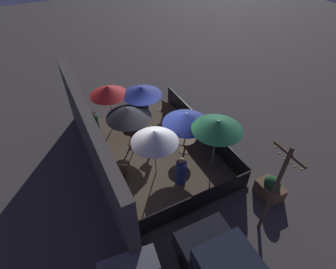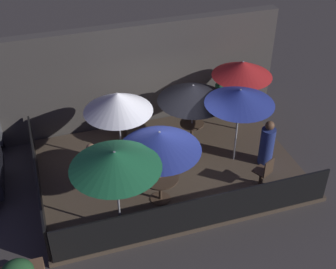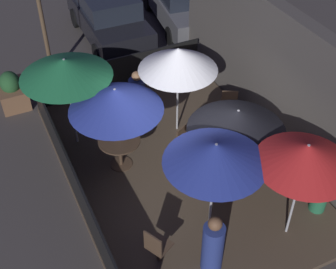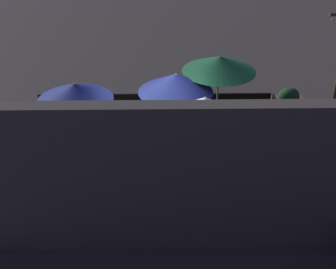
{
  "view_description": "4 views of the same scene",
  "coord_description": "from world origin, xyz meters",
  "px_view_note": "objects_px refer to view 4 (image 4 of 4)",
  "views": [
    {
      "loc": [
        -7.94,
        3.47,
        8.57
      ],
      "look_at": [
        -0.47,
        -0.36,
        1.32
      ],
      "focal_mm": 28.0,
      "sensor_mm": 36.0,
      "label": 1
    },
    {
      "loc": [
        -3.08,
        -9.67,
        8.52
      ],
      "look_at": [
        0.06,
        0.17,
        1.12
      ],
      "focal_mm": 50.0,
      "sensor_mm": 36.0,
      "label": 2
    },
    {
      "loc": [
        6.9,
        -3.48,
        7.73
      ],
      "look_at": [
        0.18,
        -0.32,
        1.31
      ],
      "focal_mm": 50.0,
      "sensor_mm": 36.0,
      "label": 3
    },
    {
      "loc": [
        -0.2,
        10.06,
        7.17
      ],
      "look_at": [
        -0.36,
        -0.16,
        1.01
      ],
      "focal_mm": 50.0,
      "sensor_mm": 36.0,
      "label": 4
    }
  ],
  "objects_px": {
    "dining_table_1": "(113,166)",
    "planter_box": "(288,104)",
    "patio_umbrella_0": "(176,83)",
    "patio_umbrella_4": "(205,108)",
    "patio_chair_2": "(78,123)",
    "patron_1": "(42,200)",
    "patio_chair_1": "(157,156)",
    "dining_table_0": "(175,125)",
    "patron_2": "(53,135)",
    "patio_umbrella_3": "(32,119)",
    "patron_0": "(235,144)",
    "patio_chair_0": "(192,196)",
    "patio_umbrella_2": "(75,92)",
    "patio_umbrella_1": "(109,123)",
    "patio_umbrella_5": "(219,64)"
  },
  "relations": [
    {
      "from": "patio_chair_0",
      "to": "patio_umbrella_2",
      "type": "bearing_deg",
      "value": -7.56
    },
    {
      "from": "planter_box",
      "to": "patio_chair_0",
      "type": "bearing_deg",
      "value": 55.27
    },
    {
      "from": "patio_umbrella_2",
      "to": "patio_umbrella_5",
      "type": "xyz_separation_m",
      "value": [
        -3.7,
        -1.62,
        0.03
      ]
    },
    {
      "from": "patron_0",
      "to": "patron_2",
      "type": "xyz_separation_m",
      "value": [
        4.78,
        -0.5,
        0.02
      ]
    },
    {
      "from": "dining_table_1",
      "to": "patio_chair_2",
      "type": "distance_m",
      "value": 2.59
    },
    {
      "from": "patio_chair_2",
      "to": "patio_umbrella_3",
      "type": "bearing_deg",
      "value": -36.98
    },
    {
      "from": "dining_table_0",
      "to": "patio_chair_1",
      "type": "bearing_deg",
      "value": 70.9
    },
    {
      "from": "patio_umbrella_2",
      "to": "patron_1",
      "type": "relative_size",
      "value": 1.71
    },
    {
      "from": "patio_umbrella_0",
      "to": "planter_box",
      "type": "height_order",
      "value": "patio_umbrella_0"
    },
    {
      "from": "patio_umbrella_4",
      "to": "patio_chair_2",
      "type": "xyz_separation_m",
      "value": [
        3.37,
        -2.05,
        -1.54
      ]
    },
    {
      "from": "patio_umbrella_3",
      "to": "dining_table_1",
      "type": "height_order",
      "value": "patio_umbrella_3"
    },
    {
      "from": "patio_chair_1",
      "to": "patron_2",
      "type": "distance_m",
      "value": 2.91
    },
    {
      "from": "patio_umbrella_2",
      "to": "dining_table_1",
      "type": "height_order",
      "value": "patio_umbrella_2"
    },
    {
      "from": "dining_table_0",
      "to": "dining_table_1",
      "type": "height_order",
      "value": "dining_table_1"
    },
    {
      "from": "patio_umbrella_5",
      "to": "dining_table_0",
      "type": "xyz_separation_m",
      "value": [
        1.21,
        0.69,
        -1.51
      ]
    },
    {
      "from": "dining_table_1",
      "to": "patio_chair_0",
      "type": "relative_size",
      "value": 0.86
    },
    {
      "from": "patio_umbrella_5",
      "to": "dining_table_1",
      "type": "xyz_separation_m",
      "value": [
        2.78,
        2.66,
        -1.52
      ]
    },
    {
      "from": "patio_umbrella_0",
      "to": "patron_1",
      "type": "bearing_deg",
      "value": 47.44
    },
    {
      "from": "patio_umbrella_4",
      "to": "patron_2",
      "type": "bearing_deg",
      "value": -16.94
    },
    {
      "from": "patio_chair_0",
      "to": "planter_box",
      "type": "height_order",
      "value": "patio_chair_0"
    },
    {
      "from": "patio_umbrella_4",
      "to": "patio_chair_1",
      "type": "relative_size",
      "value": 2.49
    },
    {
      "from": "patio_chair_1",
      "to": "patron_0",
      "type": "height_order",
      "value": "patron_0"
    },
    {
      "from": "patio_umbrella_3",
      "to": "planter_box",
      "type": "xyz_separation_m",
      "value": [
        -6.78,
        -4.07,
        -1.8
      ]
    },
    {
      "from": "dining_table_1",
      "to": "planter_box",
      "type": "distance_m",
      "value": 6.36
    },
    {
      "from": "patio_umbrella_5",
      "to": "patio_chair_1",
      "type": "xyz_separation_m",
      "value": [
        1.7,
        2.11,
        -1.61
      ]
    },
    {
      "from": "patron_1",
      "to": "patron_2",
      "type": "bearing_deg",
      "value": -163.04
    },
    {
      "from": "patio_umbrella_2",
      "to": "patio_chair_2",
      "type": "height_order",
      "value": "patio_umbrella_2"
    },
    {
      "from": "patio_umbrella_4",
      "to": "patio_chair_1",
      "type": "bearing_deg",
      "value": -15.68
    },
    {
      "from": "patio_chair_1",
      "to": "planter_box",
      "type": "xyz_separation_m",
      "value": [
        -4.07,
        -3.17,
        -0.2
      ]
    },
    {
      "from": "patron_1",
      "to": "planter_box",
      "type": "relative_size",
      "value": 1.31
    },
    {
      "from": "patio_umbrella_1",
      "to": "patio_chair_1",
      "type": "relative_size",
      "value": 2.2
    },
    {
      "from": "dining_table_0",
      "to": "patio_chair_0",
      "type": "distance_m",
      "value": 3.03
    },
    {
      "from": "patio_umbrella_4",
      "to": "patron_2",
      "type": "xyz_separation_m",
      "value": [
        3.88,
        -1.18,
        -1.41
      ]
    },
    {
      "from": "patio_umbrella_0",
      "to": "patio_umbrella_4",
      "type": "xyz_separation_m",
      "value": [
        -0.61,
        1.73,
        0.16
      ]
    },
    {
      "from": "patron_2",
      "to": "patio_umbrella_2",
      "type": "bearing_deg",
      "value": 156.17
    },
    {
      "from": "patio_chair_1",
      "to": "patio_chair_2",
      "type": "bearing_deg",
      "value": -64.79
    },
    {
      "from": "patio_umbrella_0",
      "to": "patio_chair_2",
      "type": "xyz_separation_m",
      "value": [
        2.76,
        -0.32,
        -1.37
      ]
    },
    {
      "from": "dining_table_0",
      "to": "planter_box",
      "type": "height_order",
      "value": "planter_box"
    },
    {
      "from": "patio_chair_1",
      "to": "patron_0",
      "type": "relative_size",
      "value": 0.68
    },
    {
      "from": "patio_umbrella_5",
      "to": "patio_chair_1",
      "type": "relative_size",
      "value": 2.52
    },
    {
      "from": "patio_umbrella_0",
      "to": "planter_box",
      "type": "xyz_separation_m",
      "value": [
        -3.58,
        -1.75,
        -1.57
      ]
    },
    {
      "from": "patio_umbrella_0",
      "to": "patio_chair_2",
      "type": "relative_size",
      "value": 2.34
    },
    {
      "from": "dining_table_0",
      "to": "patron_2",
      "type": "bearing_deg",
      "value": 9.6
    },
    {
      "from": "dining_table_0",
      "to": "patron_0",
      "type": "relative_size",
      "value": 0.7
    },
    {
      "from": "patio_umbrella_0",
      "to": "patron_1",
      "type": "xyz_separation_m",
      "value": [
        2.98,
        3.25,
        -1.25
      ]
    },
    {
      "from": "patio_chair_2",
      "to": "patron_2",
      "type": "bearing_deg",
      "value": -57.61
    },
    {
      "from": "patio_chair_1",
      "to": "patio_chair_2",
      "type": "height_order",
      "value": "patio_chair_1"
    },
    {
      "from": "patio_umbrella_4",
      "to": "patron_1",
      "type": "distance_m",
      "value": 4.15
    },
    {
      "from": "patron_0",
      "to": "planter_box",
      "type": "distance_m",
      "value": 3.5
    },
    {
      "from": "patio_chair_0",
      "to": "patron_0",
      "type": "bearing_deg",
      "value": -92.93
    }
  ]
}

